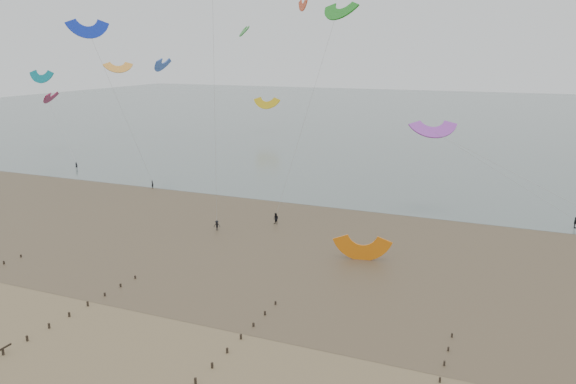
% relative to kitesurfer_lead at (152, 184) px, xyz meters
% --- Properties ---
extents(ground, '(500.00, 500.00, 0.00)m').
position_rel_kitesurfer_lead_xyz_m(ground, '(38.92, -49.86, -0.77)').
color(ground, brown).
rests_on(ground, ground).
extents(sea_and_shore, '(500.00, 665.00, 0.03)m').
position_rel_kitesurfer_lead_xyz_m(sea_and_shore, '(34.84, -15.46, -0.77)').
color(sea_and_shore, '#475654').
rests_on(sea_and_shore, ground).
extents(kitesurfer_lead, '(0.66, 0.56, 1.55)m').
position_rel_kitesurfer_lead_xyz_m(kitesurfer_lead, '(0.00, 0.00, 0.00)').
color(kitesurfer_lead, black).
rests_on(kitesurfer_lead, ground).
extents(kitesurfers, '(153.13, 28.91, 1.89)m').
position_rel_kitesurfer_lead_xyz_m(kitesurfers, '(68.32, -3.24, 0.07)').
color(kitesurfers, black).
rests_on(kitesurfers, ground).
extents(grounded_kite, '(6.98, 5.90, 3.40)m').
position_rel_kitesurfer_lead_xyz_m(grounded_kite, '(47.80, -21.68, -0.77)').
color(grounded_kite, orange).
rests_on(grounded_kite, ground).
extents(kites_airborne, '(247.89, 104.87, 38.99)m').
position_rel_kitesurfer_lead_xyz_m(kites_airborne, '(23.63, 36.21, 21.53)').
color(kites_airborne, red).
rests_on(kites_airborne, ground).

